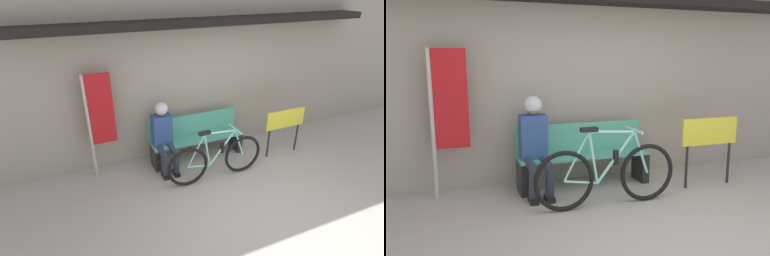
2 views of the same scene
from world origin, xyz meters
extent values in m
plane|color=#ADA399|center=(0.00, 0.00, 0.00)|extent=(24.00, 24.00, 0.00)
cube|color=#9E9384|center=(0.00, 2.44, 1.60)|extent=(12.00, 0.12, 3.20)
cube|color=black|center=(0.00, 2.16, 2.50)|extent=(6.60, 0.44, 0.12)
cube|color=#51A88E|center=(-0.27, 1.97, 0.43)|extent=(1.79, 0.42, 0.03)
cube|color=#51A88E|center=(-0.27, 2.16, 0.65)|extent=(1.79, 0.03, 0.40)
cube|color=#232326|center=(-1.12, 1.97, 0.21)|extent=(0.10, 0.36, 0.42)
cube|color=#232326|center=(0.57, 1.97, 0.21)|extent=(0.10, 0.36, 0.42)
torus|color=black|center=(-0.78, 1.23, 0.35)|extent=(0.71, 0.05, 0.71)
torus|color=black|center=(0.27, 1.23, 0.35)|extent=(0.71, 0.05, 0.71)
cylinder|color=#93DBCC|center=(-0.20, 1.23, 0.89)|extent=(0.57, 0.03, 0.07)
cylinder|color=#93DBCC|center=(-0.15, 1.23, 0.58)|extent=(0.49, 0.03, 0.60)
cylinder|color=#93DBCC|center=(-0.43, 1.23, 0.60)|extent=(0.14, 0.03, 0.62)
cylinder|color=#93DBCC|center=(-0.58, 1.23, 0.32)|extent=(0.40, 0.03, 0.09)
cylinder|color=#93DBCC|center=(-0.63, 1.23, 0.63)|extent=(0.31, 0.02, 0.56)
cylinder|color=#93DBCC|center=(0.18, 1.23, 0.61)|extent=(0.22, 0.03, 0.52)
cube|color=black|center=(-0.49, 1.23, 0.93)|extent=(0.20, 0.07, 0.05)
cylinder|color=#93DBCC|center=(0.08, 1.23, 0.89)|extent=(0.03, 0.40, 0.03)
cylinder|color=black|center=(-0.15, 1.23, 0.58)|extent=(0.07, 0.07, 0.17)
cylinder|color=#2D3342|center=(-1.06, 1.75, 0.44)|extent=(0.11, 0.43, 0.13)
cylinder|color=#2D3342|center=(-1.06, 1.57, 0.24)|extent=(0.11, 0.17, 0.39)
cube|color=black|center=(-1.06, 1.60, 0.03)|extent=(0.10, 0.22, 0.06)
cylinder|color=#2D3342|center=(-0.86, 1.75, 0.44)|extent=(0.11, 0.43, 0.13)
cylinder|color=#2D3342|center=(-0.86, 1.57, 0.24)|extent=(0.11, 0.17, 0.39)
cube|color=black|center=(-0.86, 1.60, 0.03)|extent=(0.10, 0.22, 0.06)
cube|color=#2D4C84|center=(-0.96, 2.01, 0.73)|extent=(0.34, 0.22, 0.56)
sphere|color=#9E7556|center=(-0.96, 1.99, 1.11)|extent=(0.20, 0.20, 0.20)
sphere|color=silver|center=(-0.96, 1.99, 1.14)|extent=(0.23, 0.23, 0.23)
cylinder|color=#B7B2A8|center=(-2.16, 2.12, 0.92)|extent=(0.05, 0.05, 1.84)
cube|color=red|center=(-1.93, 2.12, 1.23)|extent=(0.40, 0.02, 1.21)
cylinder|color=#232326|center=(0.99, 1.46, 0.29)|extent=(0.04, 0.04, 0.58)
cylinder|color=#232326|center=(1.67, 1.46, 0.29)|extent=(0.04, 0.04, 0.58)
cube|color=yellow|center=(1.33, 1.46, 0.76)|extent=(0.85, 0.03, 0.36)
camera|label=1|loc=(-2.35, -2.59, 3.12)|focal=28.00mm
camera|label=2|loc=(-1.93, -2.62, 1.70)|focal=35.00mm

